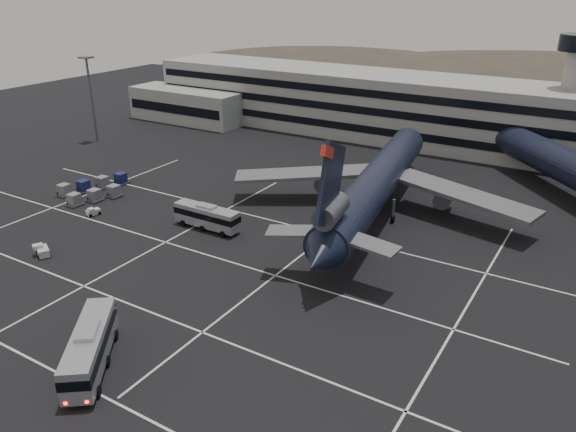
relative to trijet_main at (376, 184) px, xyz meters
The scene contains 11 objects.
ground 31.82m from the trijet_main, 118.23° to the right, with size 260.00×260.00×0.00m, color black.
lane_markings 30.75m from the trijet_main, 117.30° to the right, with size 90.00×55.62×0.01m.
terminal 47.02m from the trijet_main, 112.25° to the left, with size 125.00×26.00×24.00m.
hills 143.44m from the trijet_main, 88.73° to the left, with size 352.00×180.00×44.00m.
lightpole_left 70.54m from the trijet_main, behind, with size 2.40×2.40×18.28m.
trijet_main is the anchor object (origin of this frame).
bus_near 48.07m from the trijet_main, 99.70° to the right, with size 9.49×11.28×4.25m.
bus_far 25.54m from the trijet_main, 137.78° to the right, with size 10.49×2.70×3.70m.
tug_a 43.42m from the trijet_main, 148.96° to the right, with size 1.69×2.23×1.28m.
tug_b 47.48m from the trijet_main, 132.14° to the right, with size 2.84×2.43×1.58m.
uld_cluster 46.90m from the trijet_main, 159.93° to the right, with size 10.31×14.11×2.01m.
Camera 1 is at (44.77, -46.76, 33.79)m, focal length 35.00 mm.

